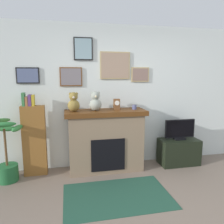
{
  "coord_description": "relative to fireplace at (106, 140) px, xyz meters",
  "views": [
    {
      "loc": [
        -1.01,
        -1.98,
        1.69
      ],
      "look_at": [
        -0.24,
        1.7,
        1.06
      ],
      "focal_mm": 34.56,
      "sensor_mm": 36.0,
      "label": 1
    }
  ],
  "objects": [
    {
      "name": "teddy_bear_brown",
      "position": [
        -0.55,
        -0.02,
        0.69
      ],
      "size": [
        0.2,
        0.2,
        0.33
      ],
      "color": "olive",
      "rests_on": "fireplace"
    },
    {
      "name": "potted_plant",
      "position": [
        -1.63,
        -0.11,
        -0.16
      ],
      "size": [
        0.56,
        0.55,
        1.01
      ],
      "color": "#1E592D",
      "rests_on": "ground_plane"
    },
    {
      "name": "mantel_clock",
      "position": [
        0.2,
        -0.02,
        0.64
      ],
      "size": [
        0.11,
        0.08,
        0.2
      ],
      "color": "brown",
      "rests_on": "fireplace"
    },
    {
      "name": "back_wall",
      "position": [
        0.35,
        0.31,
        0.75
      ],
      "size": [
        5.2,
        0.15,
        2.6
      ],
      "color": "silver",
      "rests_on": "ground_plane"
    },
    {
      "name": "area_rug",
      "position": [
        0.0,
        -0.92,
        -0.55
      ],
      "size": [
        1.5,
        0.96,
        0.01
      ],
      "primitive_type": "cube",
      "color": "#1F4635",
      "rests_on": "ground_plane"
    },
    {
      "name": "teddy_bear_grey",
      "position": [
        -0.18,
        -0.02,
        0.69
      ],
      "size": [
        0.21,
        0.21,
        0.34
      ],
      "color": "gray",
      "rests_on": "fireplace"
    },
    {
      "name": "candle_jar",
      "position": [
        0.52,
        -0.02,
        0.58
      ],
      "size": [
        0.08,
        0.08,
        0.08
      ],
      "primitive_type": "cylinder",
      "color": "#4C517A",
      "rests_on": "fireplace"
    },
    {
      "name": "bookshelf",
      "position": [
        -1.22,
        0.05,
        0.09
      ],
      "size": [
        0.38,
        0.16,
        1.42
      ],
      "color": "brown",
      "rests_on": "ground_plane"
    },
    {
      "name": "fireplace",
      "position": [
        0.0,
        0.0,
        0.0
      ],
      "size": [
        1.41,
        0.55,
        1.09
      ],
      "color": "#816B52",
      "rests_on": "ground_plane"
    },
    {
      "name": "television",
      "position": [
        1.42,
        -0.05,
        0.12
      ],
      "size": [
        0.59,
        0.14,
        0.39
      ],
      "color": "black",
      "rests_on": "tv_stand"
    },
    {
      "name": "tv_stand",
      "position": [
        1.42,
        -0.05,
        -0.31
      ],
      "size": [
        0.74,
        0.4,
        0.49
      ],
      "primitive_type": "cube",
      "color": "black",
      "rests_on": "ground_plane"
    }
  ]
}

